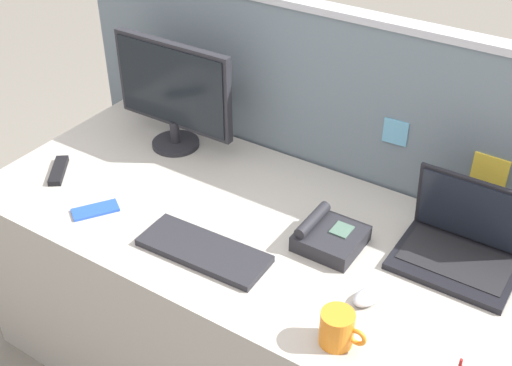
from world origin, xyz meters
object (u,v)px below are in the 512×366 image
(desktop_monitor, at_px, (173,91))
(keyboard_main, at_px, (204,250))
(cell_phone_blue_case, at_px, (95,210))
(laptop, at_px, (462,242))
(tv_remote, at_px, (59,171))
(coffee_mug, at_px, (338,328))
(desk_phone, at_px, (329,236))
(computer_mouse_right_hand, at_px, (368,297))

(desktop_monitor, height_order, keyboard_main, desktop_monitor)
(keyboard_main, bearing_deg, cell_phone_blue_case, -178.70)
(laptop, height_order, tv_remote, laptop)
(desktop_monitor, distance_m, keyboard_main, 0.68)
(keyboard_main, bearing_deg, coffee_mug, -12.76)
(desktop_monitor, xyz_separation_m, cell_phone_blue_case, (0.04, -0.48, -0.22))
(desk_phone, relative_size, coffee_mug, 1.47)
(desktop_monitor, bearing_deg, cell_phone_blue_case, -85.25)
(laptop, height_order, coffee_mug, laptop)
(tv_remote, distance_m, coffee_mug, 1.20)
(cell_phone_blue_case, bearing_deg, coffee_mug, 29.45)
(laptop, height_order, computer_mouse_right_hand, laptop)
(keyboard_main, xyz_separation_m, coffee_mug, (0.49, -0.09, 0.04))
(desk_phone, xyz_separation_m, keyboard_main, (-0.30, -0.24, -0.02))
(computer_mouse_right_hand, height_order, cell_phone_blue_case, computer_mouse_right_hand)
(desktop_monitor, distance_m, computer_mouse_right_hand, 1.05)
(keyboard_main, distance_m, tv_remote, 0.70)
(tv_remote, xyz_separation_m, coffee_mug, (1.19, -0.16, 0.04))
(desk_phone, distance_m, keyboard_main, 0.38)
(laptop, bearing_deg, computer_mouse_right_hand, -115.89)
(desktop_monitor, bearing_deg, coffee_mug, -29.60)
(laptop, xyz_separation_m, desk_phone, (-0.36, -0.16, -0.03))
(keyboard_main, distance_m, coffee_mug, 0.51)
(desk_phone, bearing_deg, computer_mouse_right_hand, -37.35)
(keyboard_main, height_order, computer_mouse_right_hand, computer_mouse_right_hand)
(cell_phone_blue_case, bearing_deg, laptop, 55.24)
(desktop_monitor, relative_size, tv_remote, 2.92)
(computer_mouse_right_hand, bearing_deg, keyboard_main, -151.39)
(laptop, bearing_deg, coffee_mug, -107.61)
(computer_mouse_right_hand, distance_m, coffee_mug, 0.18)
(laptop, distance_m, desk_phone, 0.39)
(laptop, xyz_separation_m, tv_remote, (-1.35, -0.33, -0.05))
(tv_remote, bearing_deg, coffee_mug, -44.52)
(tv_remote, bearing_deg, desktop_monitor, 22.19)
(desk_phone, xyz_separation_m, tv_remote, (-0.99, -0.17, -0.02))
(laptop, bearing_deg, desktop_monitor, 177.36)
(keyboard_main, distance_m, cell_phone_blue_case, 0.43)
(laptop, distance_m, computer_mouse_right_hand, 0.35)
(coffee_mug, bearing_deg, tv_remote, 172.31)
(tv_remote, relative_size, coffee_mug, 1.34)
(desktop_monitor, height_order, cell_phone_blue_case, desktop_monitor)
(laptop, height_order, desk_phone, laptop)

